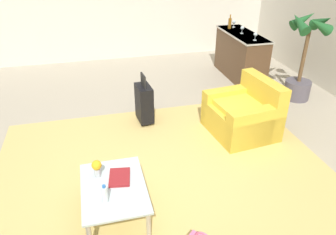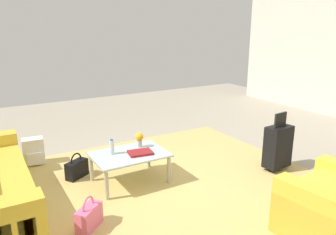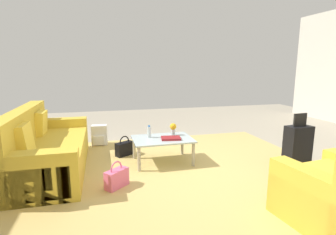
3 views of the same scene
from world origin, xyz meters
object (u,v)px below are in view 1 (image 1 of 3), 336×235
water_bottle (105,194)px  wine_bottle_amber (230,23)px  wine_glass_right_of_centre (255,35)px  wine_glass_left_of_centre (242,28)px  flower_vase (97,167)px  coffee_table_book (120,177)px  armchair (245,115)px  potted_palm (303,59)px  bar_console (240,55)px  wine_glass_leftmost (234,22)px  suitcase_black (144,103)px  coffee_table (114,190)px

water_bottle → wine_bottle_amber: (-4.15, 3.09, 0.58)m
wine_glass_right_of_centre → wine_glass_left_of_centre: bearing=-177.5°
flower_vase → coffee_table_book: bearing=66.5°
water_bottle → wine_bottle_amber: bearing=143.3°
armchair → potted_palm: (-0.89, 1.53, 0.48)m
wine_glass_right_of_centre → bar_console: bearing=179.6°
water_bottle → wine_glass_left_of_centre: wine_glass_left_of_centre is taller
flower_vase → potted_palm: size_ratio=0.13×
armchair → wine_glass_leftmost: 2.99m
wine_glass_leftmost → wine_bottle_amber: 0.16m
bar_console → suitcase_black: bearing=-58.0°
armchair → wine_glass_left_of_centre: 2.49m
wine_glass_leftmost → wine_glass_left_of_centre: size_ratio=1.00×
coffee_table_book → wine_glass_left_of_centre: (-3.38, 2.99, 0.65)m
wine_glass_leftmost → wine_glass_right_of_centre: (1.07, -0.03, 0.00)m
water_bottle → wine_glass_leftmost: (-4.24, 3.23, 0.57)m
armchair → water_bottle: size_ratio=5.26×
water_bottle → armchair: bearing=123.6°
wine_glass_leftmost → wine_bottle_amber: size_ratio=0.51×
coffee_table_book → potted_palm: (-2.08, 3.62, 0.36)m
bar_console → armchair: bearing=-23.0°
coffee_table_book → suitcase_black: bearing=170.8°
bar_console → suitcase_black: bar_console is taller
bar_console → suitcase_black: (1.50, -2.40, -0.14)m
flower_vase → wine_glass_leftmost: (-3.82, 3.28, 0.54)m
wine_glass_leftmost → wine_bottle_amber: bearing=-58.6°
water_bottle → suitcase_black: bearing=160.0°
coffee_table_book → wine_bottle_amber: bearing=151.9°
wine_glass_left_of_centre → bar_console: bearing=90.0°
suitcase_black → armchair: bearing=64.8°
wine_glass_left_of_centre → wine_glass_right_of_centre: size_ratio=1.00×
coffee_table → coffee_table_book: coffee_table_book is taller
wine_glass_leftmost → coffee_table_book: bearing=-37.9°
wine_glass_leftmost → potted_palm: 1.95m
armchair → potted_palm: size_ratio=0.66×
wine_glass_right_of_centre → wine_bottle_amber: bearing=-173.9°
bar_console → wine_glass_left_of_centre: (0.00, -0.03, 0.57)m
wine_glass_leftmost → suitcase_black: (2.04, -2.43, -0.71)m
wine_glass_right_of_centre → potted_palm: (0.76, 0.60, -0.29)m
wine_glass_right_of_centre → coffee_table_book: bearing=-46.7°
bar_console → wine_glass_left_of_centre: wine_glass_left_of_centre is taller
armchair → wine_glass_leftmost: (-2.73, 0.96, 0.78)m
wine_bottle_amber → wine_glass_right_of_centre: bearing=6.1°
wine_glass_leftmost → potted_palm: potted_palm is taller
potted_palm → bar_console: bearing=-155.2°
coffee_table → flower_vase: 0.32m
suitcase_black → potted_palm: bearing=93.8°
water_bottle → potted_palm: 4.50m
wine_bottle_amber → coffee_table_book: bearing=-37.2°
flower_vase → wine_glass_leftmost: size_ratio=1.33×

